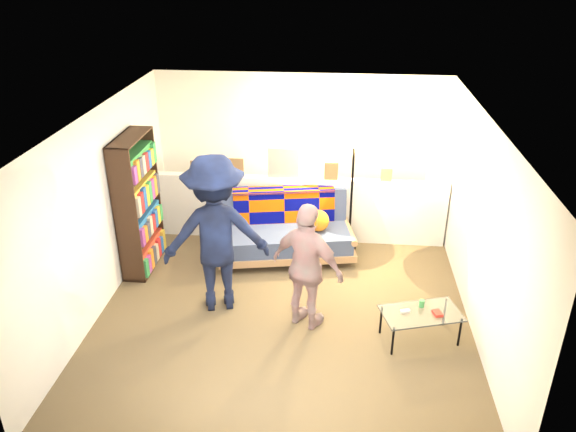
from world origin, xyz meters
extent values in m
plane|color=brown|center=(0.00, 0.00, 0.00)|extent=(5.00, 5.00, 0.00)
cube|color=silver|center=(0.00, 2.50, 1.20)|extent=(4.50, 0.10, 2.40)
cube|color=silver|center=(-2.25, 0.00, 1.20)|extent=(0.10, 5.00, 2.40)
cube|color=silver|center=(2.25, 0.00, 1.20)|extent=(0.10, 5.00, 2.40)
cube|color=white|center=(0.00, 0.00, 2.40)|extent=(4.50, 5.00, 0.10)
cube|color=silver|center=(0.00, 1.80, 0.50)|extent=(4.45, 0.15, 1.00)
cube|color=brown|center=(-1.50, 1.78, 1.11)|extent=(0.18, 0.02, 0.22)
cube|color=brown|center=(-0.90, 1.78, 1.14)|extent=(0.22, 0.02, 0.28)
cube|color=silver|center=(-0.20, 1.78, 1.23)|extent=(0.45, 0.02, 0.45)
cube|color=brown|center=(0.50, 1.78, 1.13)|extent=(0.20, 0.02, 0.26)
cube|color=brown|center=(1.30, 1.78, 1.10)|extent=(0.16, 0.02, 0.20)
cube|color=#A3774F|center=(-0.10, 1.18, 0.15)|extent=(2.05, 1.20, 0.10)
cube|color=#384665|center=(-0.09, 1.13, 0.32)|extent=(1.92, 1.04, 0.24)
cube|color=#384665|center=(-0.17, 1.51, 0.63)|extent=(1.83, 0.57, 0.57)
cylinder|color=#A3774F|center=(-1.00, 1.01, 0.40)|extent=(0.25, 0.86, 0.09)
cylinder|color=#A3774F|center=(0.79, 1.35, 0.40)|extent=(0.25, 0.86, 0.09)
cube|color=#040867|center=(-0.15, 1.43, 0.63)|extent=(1.46, 0.38, 0.53)
cube|color=#040867|center=(-0.18, 1.56, 0.91)|extent=(1.49, 0.52, 0.03)
sphere|color=orange|center=(0.35, 1.22, 0.60)|extent=(0.30, 0.30, 0.30)
cube|color=black|center=(-2.23, 0.79, 0.95)|extent=(0.02, 0.95, 1.90)
cube|color=black|center=(-2.08, 0.32, 0.95)|extent=(0.32, 0.02, 1.90)
cube|color=black|center=(-2.08, 1.25, 0.95)|extent=(0.32, 0.02, 1.90)
cube|color=black|center=(-2.08, 0.79, 1.89)|extent=(0.32, 0.95, 0.02)
cube|color=black|center=(-2.08, 0.79, 0.02)|extent=(0.32, 0.95, 0.04)
cube|color=black|center=(-2.08, 0.79, 0.51)|extent=(0.32, 0.91, 0.02)
cube|color=black|center=(-2.08, 0.79, 0.95)|extent=(0.32, 0.91, 0.02)
cube|color=black|center=(-2.08, 0.79, 1.39)|extent=(0.32, 0.91, 0.02)
cube|color=#D2432A|center=(-2.06, 0.79, 0.21)|extent=(0.23, 0.89, 0.32)
cube|color=#24619E|center=(-2.06, 0.79, 0.67)|extent=(0.23, 0.89, 0.30)
cube|color=gold|center=(-2.06, 0.79, 1.12)|extent=(0.23, 0.89, 0.32)
cube|color=#31873D|center=(-2.06, 0.79, 1.56)|extent=(0.23, 0.89, 0.30)
cylinder|color=black|center=(1.28, -0.85, 0.18)|extent=(0.03, 0.03, 0.35)
cylinder|color=black|center=(2.04, -0.62, 0.18)|extent=(0.03, 0.03, 0.35)
cylinder|color=black|center=(1.17, -0.47, 0.18)|extent=(0.03, 0.03, 0.35)
cylinder|color=black|center=(1.93, -0.25, 0.18)|extent=(0.03, 0.03, 0.35)
cube|color=silver|center=(1.60, -0.55, 0.36)|extent=(0.98, 0.72, 0.02)
cube|color=silver|center=(1.42, -0.56, 0.38)|extent=(0.11, 0.07, 0.03)
cube|color=red|center=(1.78, -0.57, 0.39)|extent=(0.12, 0.14, 0.04)
cylinder|color=#3F984C|center=(1.62, -0.43, 0.41)|extent=(0.08, 0.08, 0.09)
cylinder|color=black|center=(0.81, 1.56, 0.01)|extent=(0.25, 0.25, 0.03)
cylinder|color=black|center=(0.81, 1.56, 0.79)|extent=(0.04, 0.04, 1.58)
sphere|color=#FFC672|center=(0.70, 1.62, 1.44)|extent=(0.13, 0.13, 0.13)
sphere|color=#FFC672|center=(0.93, 1.51, 1.51)|extent=(0.13, 0.13, 0.13)
sphere|color=#FFC672|center=(0.84, 1.67, 1.58)|extent=(0.13, 0.13, 0.13)
imported|color=black|center=(-0.82, -0.06, 0.99)|extent=(1.43, 1.04, 1.99)
imported|color=#CC8486|center=(0.30, -0.38, 0.78)|extent=(0.99, 0.78, 1.57)
camera|label=1|loc=(0.60, -5.88, 4.11)|focal=35.00mm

